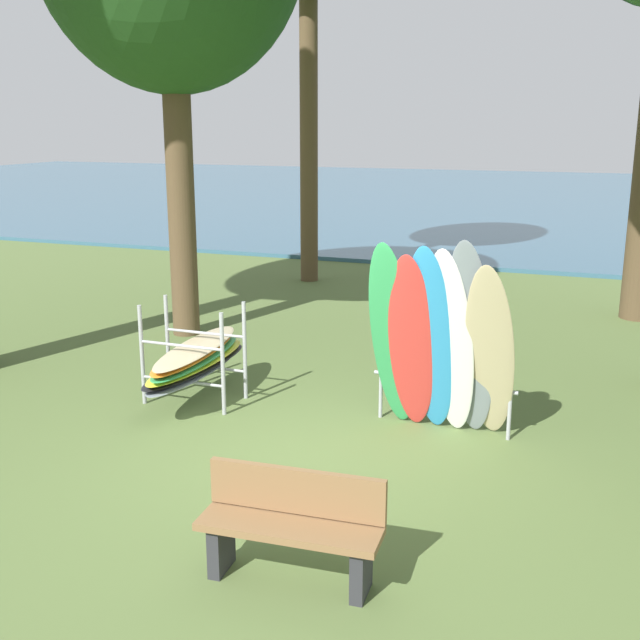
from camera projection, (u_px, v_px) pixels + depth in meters
ground_plane at (287, 455)px, 8.19m from camera, size 80.00×80.00×0.00m
lake_water at (538, 198)px, 34.66m from camera, size 80.00×36.00×0.10m
leaning_board_pile at (440, 344)px, 8.40m from camera, size 1.67×0.87×2.28m
board_storage_rack at (196, 359)px, 9.65m from camera, size 1.15×2.13×1.25m
park_bench at (292, 524)px, 5.90m from camera, size 1.42×0.48×0.85m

